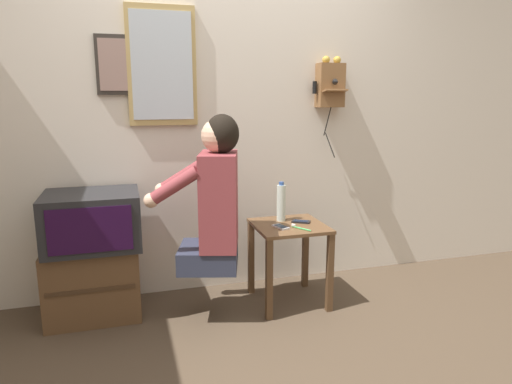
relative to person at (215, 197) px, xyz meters
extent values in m
plane|color=#4C3D2D|center=(0.17, -0.60, -0.79)|extent=(14.00, 14.00, 0.00)
cube|color=beige|center=(0.17, 0.52, 0.48)|extent=(6.80, 0.05, 2.55)
cube|color=brown|center=(0.52, 0.08, -0.25)|extent=(0.47, 0.47, 0.02)
cube|color=#523822|center=(0.31, -0.13, -0.52)|extent=(0.04, 0.04, 0.53)
cube|color=#523822|center=(0.73, -0.13, -0.52)|extent=(0.04, 0.04, 0.53)
cube|color=#523822|center=(0.31, 0.29, -0.52)|extent=(0.04, 0.04, 0.53)
cube|color=#523822|center=(0.73, 0.29, -0.52)|extent=(0.04, 0.04, 0.53)
cube|color=#2D3347|center=(-0.04, 0.01, -0.38)|extent=(0.44, 0.43, 0.14)
cube|color=brown|center=(0.03, -0.01, -0.02)|extent=(0.31, 0.41, 0.59)
sphere|color=#DBAD8E|center=(0.03, -0.01, 0.38)|extent=(0.20, 0.20, 0.20)
ellipsoid|color=black|center=(0.05, -0.01, 0.39)|extent=(0.25, 0.26, 0.23)
cylinder|color=brown|center=(-0.25, -0.09, 0.10)|extent=(0.32, 0.16, 0.23)
cylinder|color=brown|center=(-0.17, 0.21, 0.10)|extent=(0.32, 0.16, 0.23)
sphere|color=#DBAD8E|center=(-0.38, -0.05, 0.02)|extent=(0.09, 0.09, 0.09)
sphere|color=#DBAD8E|center=(-0.30, 0.25, 0.02)|extent=(0.09, 0.09, 0.09)
cube|color=brown|center=(-0.76, 0.24, -0.56)|extent=(0.57, 0.41, 0.47)
cube|color=#432E1C|center=(-0.76, 0.03, -0.53)|extent=(0.52, 0.01, 0.02)
cube|color=#232326|center=(-0.73, 0.24, -0.15)|extent=(0.57, 0.46, 0.35)
cube|color=#280F33|center=(-0.73, 0.00, -0.15)|extent=(0.47, 0.01, 0.27)
cube|color=brown|center=(0.96, 0.44, 0.69)|extent=(0.19, 0.11, 0.31)
cube|color=brown|center=(0.96, 0.35, 0.65)|extent=(0.17, 0.07, 0.03)
sphere|color=#B79338|center=(0.92, 0.43, 0.87)|extent=(0.06, 0.06, 0.06)
sphere|color=#B79338|center=(1.00, 0.43, 0.87)|extent=(0.06, 0.06, 0.06)
cone|color=black|center=(0.96, 0.33, 0.71)|extent=(0.04, 0.05, 0.04)
cylinder|color=black|center=(0.84, 0.44, 0.67)|extent=(0.03, 0.03, 0.09)
cylinder|color=black|center=(0.94, 0.42, 0.43)|extent=(0.04, 0.04, 0.22)
cylinder|color=black|center=(0.97, 0.43, 0.25)|extent=(0.07, 0.06, 0.19)
cube|color=#2D2823|center=(-0.51, 0.48, 0.81)|extent=(0.30, 0.02, 0.38)
cube|color=gray|center=(-0.51, 0.47, 0.81)|extent=(0.26, 0.01, 0.33)
cube|color=tan|center=(-0.24, 0.48, 0.80)|extent=(0.45, 0.03, 0.77)
cube|color=#B2BCC6|center=(-0.24, 0.46, 0.80)|extent=(0.40, 0.01, 0.70)
cube|color=silver|center=(0.44, 0.02, -0.23)|extent=(0.09, 0.14, 0.01)
cube|color=black|center=(0.44, 0.02, -0.22)|extent=(0.08, 0.11, 0.00)
cube|color=black|center=(0.62, 0.11, -0.23)|extent=(0.14, 0.12, 0.01)
cube|color=black|center=(0.62, 0.11, -0.22)|extent=(0.11, 0.09, 0.00)
cylinder|color=silver|center=(0.50, 0.19, -0.11)|extent=(0.06, 0.06, 0.25)
cylinder|color=#2D4C8C|center=(0.50, 0.19, 0.03)|extent=(0.03, 0.03, 0.02)
cylinder|color=#4CBF66|center=(0.56, -0.05, -0.23)|extent=(0.09, 0.14, 0.01)
cube|color=white|center=(0.53, 0.01, -0.22)|extent=(0.02, 0.03, 0.01)
camera|label=1|loc=(-0.52, -2.69, 0.61)|focal=32.00mm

